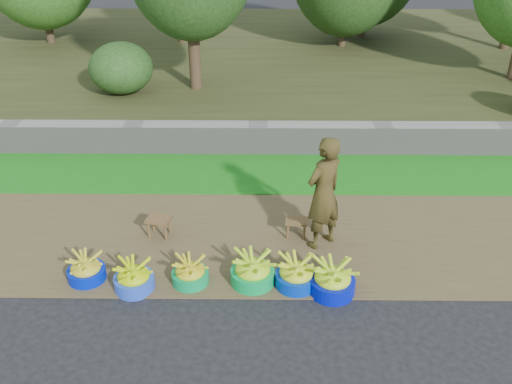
{
  "coord_description": "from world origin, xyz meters",
  "views": [
    {
      "loc": [
        0.06,
        -5.32,
        4.51
      ],
      "look_at": [
        -0.01,
        1.3,
        0.75
      ],
      "focal_mm": 40.0,
      "sensor_mm": 36.0,
      "label": 1
    }
  ],
  "objects_px": {
    "basin_e": "(296,274)",
    "vendor_woman": "(324,193)",
    "basin_d": "(253,271)",
    "stool_left": "(159,222)",
    "basin_a": "(86,270)",
    "basin_b": "(134,278)",
    "basin_c": "(190,273)",
    "basin_f": "(333,280)",
    "stool_right": "(296,223)"
  },
  "relations": [
    {
      "from": "basin_b",
      "to": "stool_right",
      "type": "height_order",
      "value": "basin_b"
    },
    {
      "from": "basin_d",
      "to": "basin_f",
      "type": "distance_m",
      "value": 0.98
    },
    {
      "from": "basin_c",
      "to": "stool_left",
      "type": "distance_m",
      "value": 1.17
    },
    {
      "from": "basin_b",
      "to": "basin_c",
      "type": "height_order",
      "value": "basin_b"
    },
    {
      "from": "basin_a",
      "to": "basin_d",
      "type": "height_order",
      "value": "basin_d"
    },
    {
      "from": "basin_c",
      "to": "vendor_woman",
      "type": "bearing_deg",
      "value": 26.72
    },
    {
      "from": "basin_b",
      "to": "basin_f",
      "type": "distance_m",
      "value": 2.42
    },
    {
      "from": "basin_f",
      "to": "basin_a",
      "type": "bearing_deg",
      "value": 176.02
    },
    {
      "from": "basin_d",
      "to": "stool_left",
      "type": "xyz_separation_m",
      "value": [
        -1.32,
        1.02,
        0.06
      ]
    },
    {
      "from": "basin_a",
      "to": "basin_b",
      "type": "bearing_deg",
      "value": -14.8
    },
    {
      "from": "stool_left",
      "to": "stool_right",
      "type": "bearing_deg",
      "value": 0.24
    },
    {
      "from": "basin_f",
      "to": "basin_c",
      "type": "bearing_deg",
      "value": 174.7
    },
    {
      "from": "basin_a",
      "to": "stool_left",
      "type": "distance_m",
      "value": 1.24
    },
    {
      "from": "vendor_woman",
      "to": "basin_a",
      "type": "bearing_deg",
      "value": -25.13
    },
    {
      "from": "basin_c",
      "to": "basin_f",
      "type": "height_order",
      "value": "basin_f"
    },
    {
      "from": "basin_c",
      "to": "stool_left",
      "type": "xyz_separation_m",
      "value": [
        -0.55,
        1.03,
        0.09
      ]
    },
    {
      "from": "basin_b",
      "to": "basin_f",
      "type": "relative_size",
      "value": 0.9
    },
    {
      "from": "basin_d",
      "to": "basin_e",
      "type": "bearing_deg",
      "value": -4.93
    },
    {
      "from": "stool_right",
      "to": "vendor_woman",
      "type": "bearing_deg",
      "value": -29.11
    },
    {
      "from": "basin_e",
      "to": "vendor_woman",
      "type": "xyz_separation_m",
      "value": [
        0.38,
        0.9,
        0.64
      ]
    },
    {
      "from": "stool_left",
      "to": "vendor_woman",
      "type": "xyz_separation_m",
      "value": [
        2.24,
        -0.17,
        0.57
      ]
    },
    {
      "from": "basin_d",
      "to": "basin_f",
      "type": "xyz_separation_m",
      "value": [
        0.97,
        -0.16,
        0.0
      ]
    },
    {
      "from": "vendor_woman",
      "to": "stool_left",
      "type": "bearing_deg",
      "value": -44.53
    },
    {
      "from": "basin_a",
      "to": "basin_e",
      "type": "relative_size",
      "value": 0.9
    },
    {
      "from": "basin_c",
      "to": "basin_f",
      "type": "bearing_deg",
      "value": -5.3
    },
    {
      "from": "stool_right",
      "to": "vendor_woman",
      "type": "distance_m",
      "value": 0.69
    },
    {
      "from": "basin_b",
      "to": "basin_f",
      "type": "xyz_separation_m",
      "value": [
        2.42,
        -0.05,
        0.02
      ]
    },
    {
      "from": "basin_f",
      "to": "basin_e",
      "type": "bearing_deg",
      "value": 164.65
    },
    {
      "from": "basin_c",
      "to": "stool_left",
      "type": "relative_size",
      "value": 1.24
    },
    {
      "from": "basin_d",
      "to": "basin_e",
      "type": "distance_m",
      "value": 0.54
    },
    {
      "from": "basin_a",
      "to": "basin_c",
      "type": "relative_size",
      "value": 1.03
    },
    {
      "from": "basin_e",
      "to": "vendor_woman",
      "type": "relative_size",
      "value": 0.33
    },
    {
      "from": "basin_c",
      "to": "basin_f",
      "type": "distance_m",
      "value": 1.75
    },
    {
      "from": "basin_c",
      "to": "vendor_woman",
      "type": "distance_m",
      "value": 2.01
    },
    {
      "from": "stool_left",
      "to": "stool_right",
      "type": "height_order",
      "value": "stool_left"
    },
    {
      "from": "basin_a",
      "to": "stool_right",
      "type": "xyz_separation_m",
      "value": [
        2.67,
        0.98,
        0.07
      ]
    },
    {
      "from": "basin_f",
      "to": "basin_d",
      "type": "bearing_deg",
      "value": 170.35
    },
    {
      "from": "basin_a",
      "to": "basin_f",
      "type": "height_order",
      "value": "basin_f"
    },
    {
      "from": "basin_a",
      "to": "stool_left",
      "type": "xyz_separation_m",
      "value": [
        0.76,
        0.98,
        0.09
      ]
    },
    {
      "from": "basin_f",
      "to": "basin_b",
      "type": "bearing_deg",
      "value": 178.92
    },
    {
      "from": "basin_b",
      "to": "basin_c",
      "type": "relative_size",
      "value": 1.08
    },
    {
      "from": "basin_f",
      "to": "vendor_woman",
      "type": "xyz_separation_m",
      "value": [
        -0.05,
        1.01,
        0.63
      ]
    },
    {
      "from": "basin_a",
      "to": "basin_f",
      "type": "bearing_deg",
      "value": -3.98
    },
    {
      "from": "basin_f",
      "to": "vendor_woman",
      "type": "bearing_deg",
      "value": 92.81
    },
    {
      "from": "basin_f",
      "to": "vendor_woman",
      "type": "relative_size",
      "value": 0.35
    },
    {
      "from": "vendor_woman",
      "to": "basin_c",
      "type": "bearing_deg",
      "value": -13.38
    },
    {
      "from": "stool_left",
      "to": "stool_right",
      "type": "distance_m",
      "value": 1.91
    },
    {
      "from": "basin_a",
      "to": "basin_d",
      "type": "distance_m",
      "value": 2.08
    },
    {
      "from": "basin_b",
      "to": "basin_e",
      "type": "xyz_separation_m",
      "value": [
        1.99,
        0.07,
        0.01
      ]
    },
    {
      "from": "basin_b",
      "to": "basin_c",
      "type": "distance_m",
      "value": 0.69
    }
  ]
}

